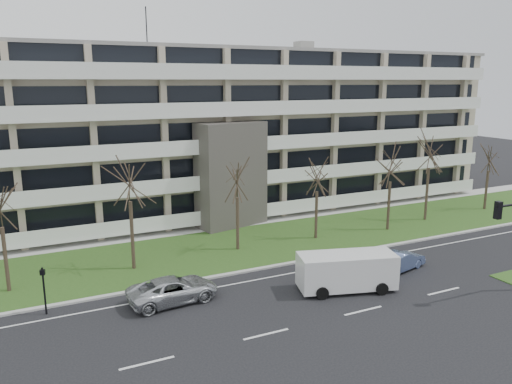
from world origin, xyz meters
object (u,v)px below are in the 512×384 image
silver_pickup (173,290)px  pedestrian_signal (44,285)px  white_van (348,268)px  blue_sedan (401,261)px

silver_pickup → pedestrian_signal: 6.92m
silver_pickup → white_van: 10.42m
silver_pickup → pedestrian_signal: (-6.69, 1.46, 0.99)m
white_van → pedestrian_signal: 17.24m
blue_sedan → white_van: white_van is taller
blue_sedan → silver_pickup: bearing=69.1°
white_van → pedestrian_signal: size_ratio=2.30×
white_van → blue_sedan: bearing=28.4°
blue_sedan → pedestrian_signal: size_ratio=1.46×
blue_sedan → pedestrian_signal: (-21.79, 3.30, 1.06)m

